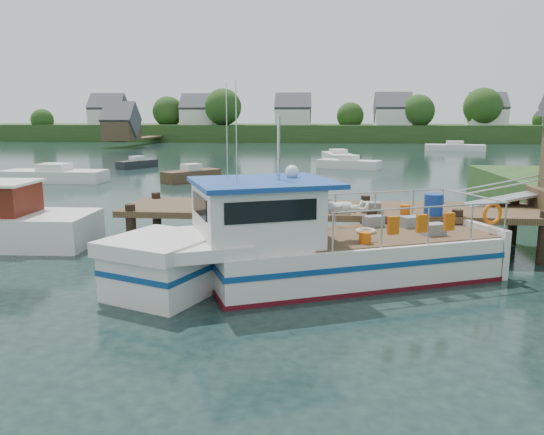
# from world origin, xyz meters

# --- Properties ---
(ground_plane) EXTENTS (160.00, 160.00, 0.00)m
(ground_plane) POSITION_xyz_m (0.00, 0.00, 0.00)
(ground_plane) COLOR #172926
(far_shore) EXTENTS (140.00, 42.55, 9.22)m
(far_shore) POSITION_xyz_m (0.01, 82.37, 2.10)
(far_shore) COLOR #2A481E
(far_shore) RESTS_ON ground
(dock) EXTENTS (16.60, 3.00, 4.78)m
(dock) POSITION_xyz_m (6.51, 0.01, 2.24)
(dock) COLOR #503A25
(dock) RESTS_ON ground
(lobster_boat) EXTENTS (10.32, 6.42, 5.15)m
(lobster_boat) POSITION_xyz_m (0.08, -3.71, 0.93)
(lobster_boat) COLOR silver
(lobster_boat) RESTS_ON ground
(moored_rowboat) EXTENTS (3.68, 4.03, 1.19)m
(moored_rowboat) POSITION_xyz_m (-8.36, 17.78, 0.44)
(moored_rowboat) COLOR #503A25
(moored_rowboat) RESTS_ON ground
(moored_far) EXTENTS (7.69, 3.80, 1.25)m
(moored_far) POSITION_xyz_m (17.21, 53.31, 0.46)
(moored_far) COLOR silver
(moored_far) RESTS_ON ground
(moored_a) EXTENTS (6.71, 2.28, 1.24)m
(moored_a) POSITION_xyz_m (-17.38, 16.54, 0.46)
(moored_a) COLOR silver
(moored_a) RESTS_ON ground
(moored_b) EXTENTS (5.49, 3.59, 1.15)m
(moored_b) POSITION_xyz_m (2.61, 27.84, 0.43)
(moored_b) COLOR silver
(moored_b) RESTS_ON ground
(moored_d) EXTENTS (3.36, 6.64, 1.08)m
(moored_d) POSITION_xyz_m (1.95, 36.98, 0.40)
(moored_d) COLOR silver
(moored_d) RESTS_ON ground
(moored_e) EXTENTS (2.89, 3.74, 1.00)m
(moored_e) POSITION_xyz_m (-15.37, 26.79, 0.37)
(moored_e) COLOR black
(moored_e) RESTS_ON ground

